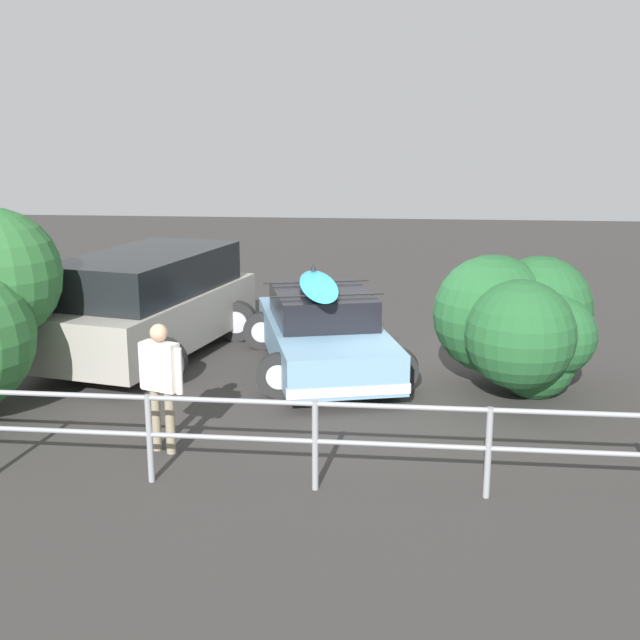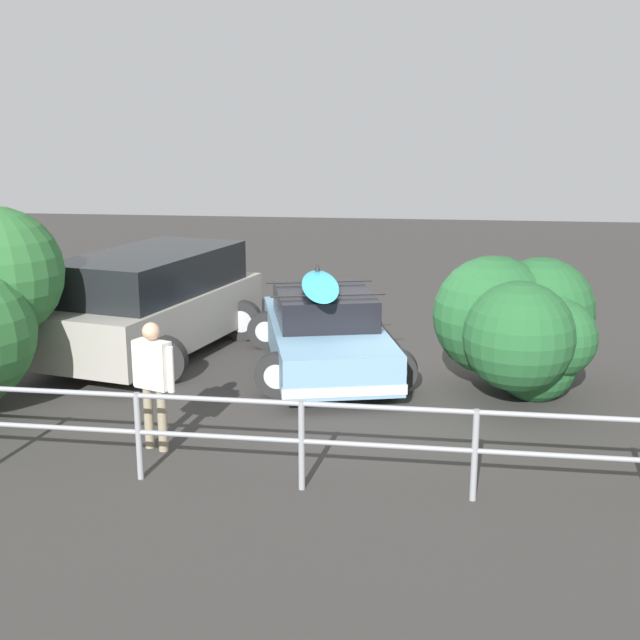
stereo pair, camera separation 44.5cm
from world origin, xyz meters
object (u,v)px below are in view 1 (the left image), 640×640
(sedan_car, at_px, (323,331))
(bush_near_left, at_px, (522,324))
(suv_car, at_px, (149,303))
(person_bystander, at_px, (161,376))

(sedan_car, xyz_separation_m, bush_near_left, (-2.98, 0.94, 0.42))
(suv_car, distance_m, bush_near_left, 6.13)
(suv_car, xyz_separation_m, bush_near_left, (-5.97, 1.39, 0.12))
(suv_car, relative_size, bush_near_left, 1.93)
(sedan_car, distance_m, person_bystander, 3.96)
(sedan_car, relative_size, bush_near_left, 1.78)
(suv_car, distance_m, person_bystander, 4.30)
(bush_near_left, bearing_deg, sedan_car, -17.52)
(suv_car, bearing_deg, bush_near_left, 166.87)
(sedan_car, relative_size, person_bystander, 2.85)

